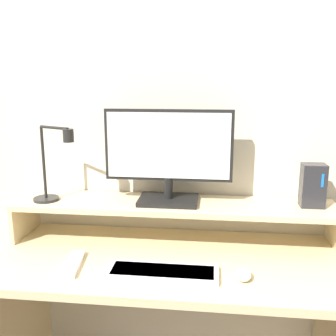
{
  "coord_description": "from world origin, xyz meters",
  "views": [
    {
      "loc": [
        0.15,
        -1.06,
        1.41
      ],
      "look_at": [
        -0.01,
        0.32,
        1.09
      ],
      "focal_mm": 42.0,
      "sensor_mm": 36.0,
      "label": 1
    }
  ],
  "objects_px": {
    "router_dock": "(313,185)",
    "mouse": "(243,274)",
    "desk_lamp": "(53,170)",
    "remote_control": "(73,264)",
    "monitor": "(168,154)",
    "keyboard": "(163,272)"
  },
  "relations": [
    {
      "from": "desk_lamp",
      "to": "mouse",
      "type": "xyz_separation_m",
      "value": [
        0.75,
        -0.24,
        -0.28
      ]
    },
    {
      "from": "monitor",
      "to": "keyboard",
      "type": "distance_m",
      "value": 0.46
    },
    {
      "from": "desk_lamp",
      "to": "router_dock",
      "type": "bearing_deg",
      "value": 3.73
    },
    {
      "from": "router_dock",
      "to": "mouse",
      "type": "xyz_separation_m",
      "value": [
        -0.28,
        -0.31,
        -0.23
      ]
    },
    {
      "from": "monitor",
      "to": "desk_lamp",
      "type": "bearing_deg",
      "value": -173.0
    },
    {
      "from": "router_dock",
      "to": "keyboard",
      "type": "distance_m",
      "value": 0.68
    },
    {
      "from": "router_dock",
      "to": "keyboard",
      "type": "relative_size",
      "value": 0.45
    },
    {
      "from": "keyboard",
      "to": "remote_control",
      "type": "relative_size",
      "value": 1.87
    },
    {
      "from": "monitor",
      "to": "mouse",
      "type": "bearing_deg",
      "value": -46.0
    },
    {
      "from": "keyboard",
      "to": "mouse",
      "type": "height_order",
      "value": "mouse"
    },
    {
      "from": "keyboard",
      "to": "router_dock",
      "type": "bearing_deg",
      "value": 29.37
    },
    {
      "from": "desk_lamp",
      "to": "remote_control",
      "type": "bearing_deg",
      "value": -56.02
    },
    {
      "from": "router_dock",
      "to": "monitor",
      "type": "bearing_deg",
      "value": -178.94
    },
    {
      "from": "router_dock",
      "to": "mouse",
      "type": "height_order",
      "value": "router_dock"
    },
    {
      "from": "monitor",
      "to": "router_dock",
      "type": "bearing_deg",
      "value": 1.06
    },
    {
      "from": "desk_lamp",
      "to": "mouse",
      "type": "relative_size",
      "value": 3.91
    },
    {
      "from": "monitor",
      "to": "router_dock",
      "type": "xyz_separation_m",
      "value": [
        0.57,
        0.01,
        -0.11
      ]
    },
    {
      "from": "monitor",
      "to": "remote_control",
      "type": "xyz_separation_m",
      "value": [
        -0.31,
        -0.27,
        -0.36
      ]
    },
    {
      "from": "desk_lamp",
      "to": "mouse",
      "type": "distance_m",
      "value": 0.83
    },
    {
      "from": "mouse",
      "to": "remote_control",
      "type": "height_order",
      "value": "mouse"
    },
    {
      "from": "desk_lamp",
      "to": "keyboard",
      "type": "distance_m",
      "value": 0.61
    },
    {
      "from": "router_dock",
      "to": "mouse",
      "type": "distance_m",
      "value": 0.48
    }
  ]
}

